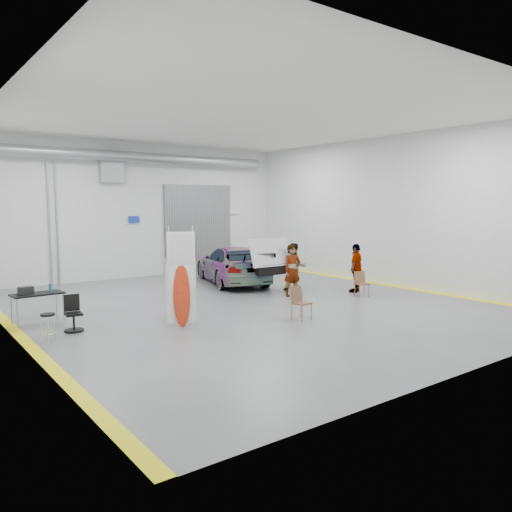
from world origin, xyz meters
TOP-DOWN VIEW (x-y plane):
  - ground at (0.00, 0.00)m, footprint 16.00×16.00m
  - room_shell at (0.24, 2.22)m, footprint 14.02×16.18m
  - sedan_car at (2.13, 3.96)m, footprint 3.68×5.71m
  - person_a at (2.18, 0.22)m, footprint 0.74×0.54m
  - person_b at (2.98, 1.00)m, footprint 1.12×1.06m
  - person_c at (4.64, -0.57)m, footprint 1.14×0.84m
  - surfboard_display at (-3.03, -1.40)m, footprint 0.73×0.40m
  - folding_chair_near at (-0.00, -2.72)m, footprint 0.51×0.52m
  - folding_chair_far at (4.13, -1.31)m, footprint 0.54×0.58m
  - shop_stool at (-6.41, -0.85)m, footprint 0.35×0.35m
  - work_table at (-6.21, 1.35)m, footprint 1.38×0.76m
  - office_chair at (-5.61, -0.14)m, footprint 0.50×0.50m
  - trunk_lid at (2.13, 1.55)m, footprint 1.79×1.09m

SIDE VIEW (x-z plane):
  - ground at x=0.00m, z-range 0.00..0.00m
  - folding_chair_far at x=4.13m, z-range -0.17..0.72m
  - folding_chair_near at x=0.00m, z-range -0.18..0.77m
  - shop_stool at x=-6.41m, z-range 0.00..0.69m
  - office_chair at x=-5.61m, z-range -0.06..0.88m
  - sedan_car at x=2.13m, z-range 0.00..1.54m
  - work_table at x=-6.21m, z-range 0.29..1.38m
  - person_b at x=2.98m, z-range 0.00..1.82m
  - person_c at x=4.64m, z-range 0.00..1.82m
  - person_a at x=2.18m, z-range 0.00..1.86m
  - surfboard_display at x=-3.03m, z-range -0.26..2.46m
  - trunk_lid at x=2.13m, z-range 1.54..1.58m
  - room_shell at x=0.24m, z-range 1.07..7.08m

